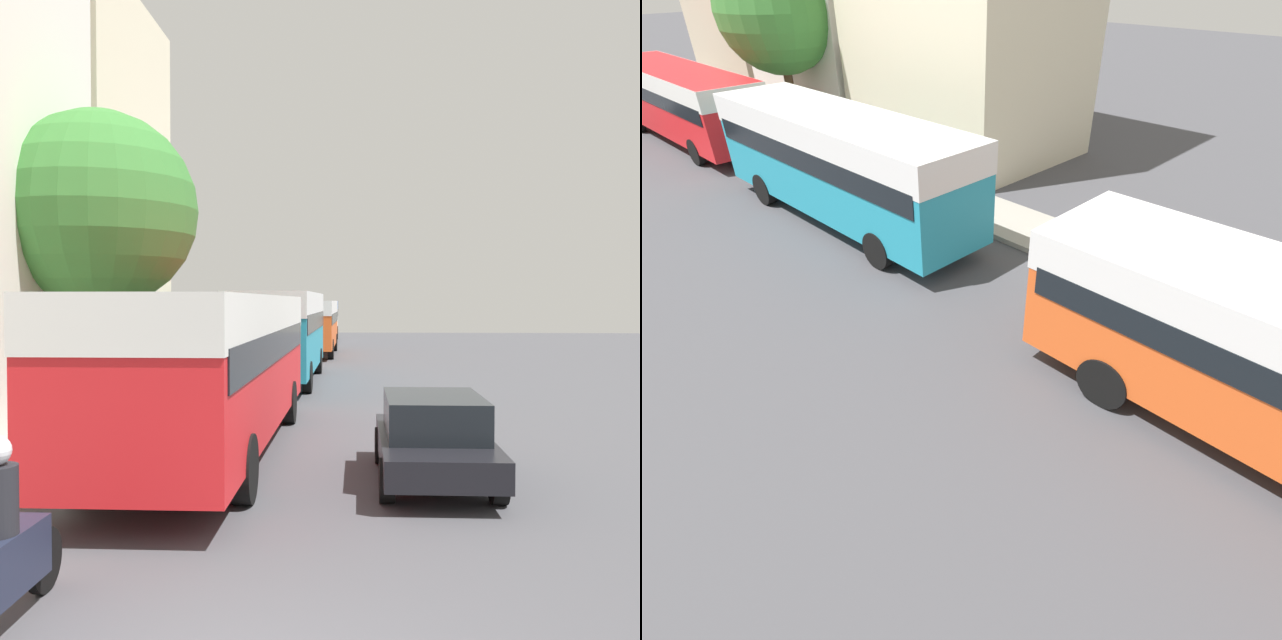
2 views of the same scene
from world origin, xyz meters
TOP-DOWN VIEW (x-y plane):
  - sidewalk at (-5.10, 0.00)m, footprint 2.20×120.00m
  - bus_lead at (-1.85, 8.37)m, footprint 2.59×10.78m
  - bus_following at (-1.82, 20.23)m, footprint 2.60×9.82m
  - street_tree at (-5.21, 11.63)m, footprint 4.67×4.67m

SIDE VIEW (x-z plane):
  - sidewalk at x=-5.10m, z-range 0.00..0.15m
  - bus_lead at x=-1.85m, z-range 0.45..3.44m
  - bus_following at x=-1.82m, z-range 0.47..3.65m
  - street_tree at x=-5.21m, z-range 1.41..8.63m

